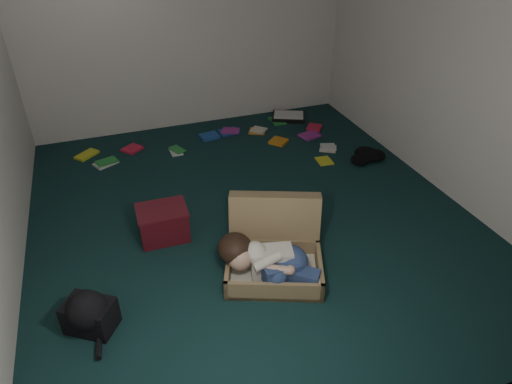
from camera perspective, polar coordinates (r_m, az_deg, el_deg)
floor at (r=4.37m, az=-0.67°, el=-2.85°), size 4.50×4.50×0.00m
wall_back at (r=5.85m, az=-8.55°, el=20.24°), size 4.50×0.00×4.50m
wall_front at (r=2.03m, az=20.79°, el=-7.84°), size 4.50×0.00×4.50m
wall_right at (r=4.77m, az=23.40°, el=15.11°), size 0.00×4.50×4.50m
suitcase at (r=3.72m, az=2.29°, el=-7.11°), size 0.97×0.96×0.55m
person at (r=3.55m, az=1.46°, el=-8.51°), size 0.73×0.60×0.34m
maroon_bin at (r=4.09m, az=-11.52°, el=-3.81°), size 0.44×0.35×0.30m
backpack at (r=3.47m, az=-20.04°, el=-14.20°), size 0.53×0.51×0.25m
clothing_pile at (r=5.39m, az=14.14°, el=4.48°), size 0.48×0.40×0.15m
paper_tray at (r=6.34m, az=4.09°, el=9.38°), size 0.54×0.48×0.06m
book_scatter at (r=5.68m, az=-2.65°, el=6.28°), size 3.09×1.44×0.02m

